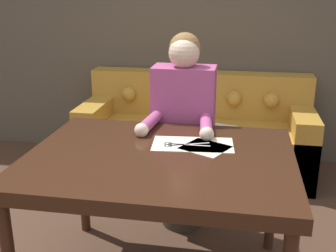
# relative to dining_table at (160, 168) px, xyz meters

# --- Properties ---
(wall_back) EXTENTS (8.00, 0.06, 2.60)m
(wall_back) POSITION_rel_dining_table_xyz_m (-0.14, 1.98, 0.60)
(wall_back) COLOR brown
(wall_back) RESTS_ON ground_plane
(dining_table) EXTENTS (1.33, 1.02, 0.77)m
(dining_table) POSITION_rel_dining_table_xyz_m (0.00, 0.00, 0.00)
(dining_table) COLOR #381E11
(dining_table) RESTS_ON ground_plane
(couch) EXTENTS (1.98, 0.77, 0.84)m
(couch) POSITION_rel_dining_table_xyz_m (0.01, 1.60, -0.39)
(couch) COLOR #B7842D
(couch) RESTS_ON ground_plane
(person) EXTENTS (0.44, 0.59, 1.30)m
(person) POSITION_rel_dining_table_xyz_m (0.03, 0.64, -0.05)
(person) COLOR #33281E
(person) RESTS_ON ground_plane
(pattern_paper_main) EXTENTS (0.44, 0.26, 0.00)m
(pattern_paper_main) POSITION_rel_dining_table_xyz_m (0.15, 0.16, 0.07)
(pattern_paper_main) COLOR beige
(pattern_paper_main) RESTS_ON dining_table
(pattern_paper_offcut) EXTENTS (0.29, 0.28, 0.00)m
(pattern_paper_offcut) POSITION_rel_dining_table_xyz_m (0.22, 0.13, 0.07)
(pattern_paper_offcut) COLOR beige
(pattern_paper_offcut) RESTS_ON dining_table
(scissors) EXTENTS (0.24, 0.11, 0.01)m
(scissors) POSITION_rel_dining_table_xyz_m (0.07, 0.14, 0.07)
(scissors) COLOR silver
(scissors) RESTS_ON dining_table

